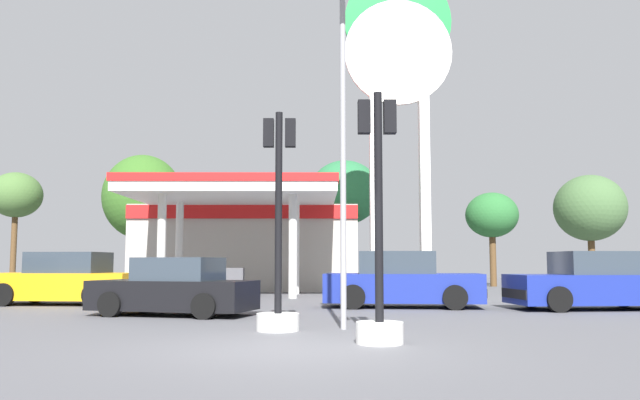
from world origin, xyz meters
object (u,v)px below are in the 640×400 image
Objects in this scene: tree_1 at (143,197)px; tree_4 at (492,216)px; car_1 at (402,282)px; car_3 at (174,289)px; corner_streetlamp at (343,104)px; car_2 at (65,281)px; station_pole_sign at (398,81)px; tree_0 at (16,196)px; car_0 at (593,283)px; traffic_signal_0 at (278,264)px; tree_2 at (251,210)px; tree_5 at (590,208)px; tree_3 at (345,193)px; traffic_signal_1 at (379,263)px.

tree_4 is (19.19, 0.19, -0.99)m from tree_1.
car_1 reaches higher than car_3.
car_2 is at bearing 137.42° from corner_streetlamp.
station_pole_sign is at bearing 82.85° from car_1.
tree_0 reaches higher than car_3.
station_pole_sign is 16.18m from tree_1.
car_0 is 0.98× the size of car_1.
traffic_signal_0 is 0.76× the size of tree_2.
station_pole_sign is 2.88× the size of car_1.
station_pole_sign is at bearing -24.65° from tree_0.
tree_5 is 28.49m from corner_streetlamp.
tree_3 reaches higher than tree_5.
car_3 is at bearing 127.94° from traffic_signal_0.
traffic_signal_0 is at bearing -47.45° from car_2.
corner_streetlamp is (-0.49, 2.06, 3.19)m from traffic_signal_1.
car_0 is at bearing -96.26° from tree_4.
car_2 is (-10.44, 1.33, -0.00)m from car_1.
tree_0 is at bearing -177.99° from tree_5.
station_pole_sign is at bearing 73.15° from traffic_signal_0.
tree_1 is at bearing -179.42° from tree_4.
station_pole_sign reaches higher than traffic_signal_0.
tree_1 is 0.95× the size of corner_streetlamp.
tree_1 is (-10.55, 24.67, 3.55)m from traffic_signal_1.
car_1 is 18.39m from tree_3.
car_0 is at bearing 48.36° from traffic_signal_1.
station_pole_sign is at bearing 55.60° from car_3.
traffic_signal_0 is 29.40m from tree_5.
tree_5 reaches higher than traffic_signal_0.
corner_streetlamp reaches higher than tree_3.
tree_0 reaches higher than car_1.
corner_streetlamp is (4.15, -22.96, 0.31)m from tree_2.
tree_5 is at bearing 3.49° from tree_1.
tree_5 is at bearing 53.40° from car_1.
tree_3 is 24.27m from corner_streetlamp.
corner_streetlamp reaches higher than traffic_signal_0.
traffic_signal_0 is at bearing -106.85° from station_pole_sign.
traffic_signal_1 is at bearing -98.65° from station_pole_sign.
traffic_signal_0 is (-3.27, -6.48, 0.54)m from car_1.
tree_5 is at bearing 34.76° from car_2.
tree_5 is (19.23, 20.58, 3.74)m from car_3.
corner_streetlamp is (8.46, -7.77, 3.76)m from car_2.
car_0 is 5.34m from car_1.
tree_0 is (-13.07, 19.44, 4.32)m from car_3.
car_2 is (-15.70, 2.25, 0.01)m from car_0.
tree_3 is at bearing 169.89° from tree_4.
tree_5 reaches higher than tree_2.
tree_1 reaches higher than car_1.
corner_streetlamp is (1.29, 0.04, 3.22)m from traffic_signal_0.
car_2 is 0.92× the size of tree_4.
car_0 is at bearing -56.85° from tree_2.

